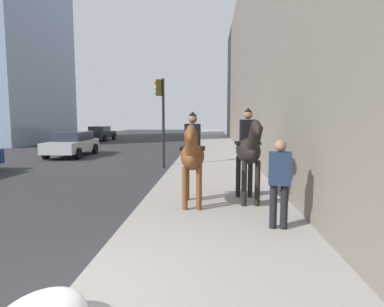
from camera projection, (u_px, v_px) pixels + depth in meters
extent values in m
cube|color=gray|center=(220.00, 307.00, 3.74)|extent=(120.00, 3.75, 0.12)
ellipsoid|color=brown|center=(193.00, 156.00, 7.82)|extent=(1.51, 0.59, 0.66)
cylinder|color=brown|center=(199.00, 188.00, 7.45)|extent=(0.13, 0.13, 1.00)
cylinder|color=brown|center=(185.00, 188.00, 7.46)|extent=(0.13, 0.13, 1.00)
cylinder|color=brown|center=(199.00, 181.00, 8.34)|extent=(0.13, 0.13, 1.00)
cylinder|color=brown|center=(187.00, 181.00, 8.35)|extent=(0.13, 0.13, 1.00)
cylinder|color=brown|center=(191.00, 144.00, 7.02)|extent=(0.64, 0.29, 0.68)
ellipsoid|color=brown|center=(191.00, 133.00, 6.79)|extent=(0.63, 0.23, 0.49)
cylinder|color=black|center=(194.00, 157.00, 8.54)|extent=(0.28, 0.11, 0.55)
cube|color=black|center=(193.00, 148.00, 7.85)|extent=(0.45, 0.61, 0.08)
cube|color=black|center=(193.00, 135.00, 7.82)|extent=(0.29, 0.39, 0.55)
sphere|color=#8C664C|center=(193.00, 119.00, 7.78)|extent=(0.22, 0.22, 0.22)
cone|color=black|center=(193.00, 114.00, 7.76)|extent=(0.20, 0.20, 0.10)
ellipsoid|color=black|center=(248.00, 150.00, 8.15)|extent=(1.54, 0.67, 0.66)
cylinder|color=black|center=(257.00, 183.00, 7.79)|extent=(0.13, 0.13, 1.10)
cylinder|color=black|center=(244.00, 183.00, 7.78)|extent=(0.13, 0.13, 1.10)
cylinder|color=black|center=(250.00, 177.00, 8.68)|extent=(0.13, 0.13, 1.10)
cylinder|color=black|center=(238.00, 177.00, 8.68)|extent=(0.13, 0.13, 1.10)
cylinder|color=black|center=(254.00, 138.00, 7.35)|extent=(0.65, 0.33, 0.68)
ellipsoid|color=black|center=(257.00, 128.00, 7.11)|extent=(0.64, 0.27, 0.49)
cylinder|color=black|center=(243.00, 151.00, 8.87)|extent=(0.29, 0.12, 0.55)
cube|color=black|center=(248.00, 143.00, 8.18)|extent=(0.48, 0.63, 0.08)
cube|color=black|center=(248.00, 131.00, 8.15)|extent=(0.31, 0.40, 0.55)
sphere|color=#8C664C|center=(248.00, 115.00, 8.10)|extent=(0.22, 0.22, 0.22)
cone|color=black|center=(248.00, 110.00, 8.09)|extent=(0.21, 0.21, 0.10)
cylinder|color=black|center=(273.00, 206.00, 6.21)|extent=(0.14, 0.14, 0.85)
cylinder|color=black|center=(284.00, 207.00, 6.17)|extent=(0.14, 0.14, 0.85)
cube|color=#1E2D47|center=(280.00, 168.00, 6.11)|extent=(0.30, 0.43, 0.62)
sphere|color=#8C664C|center=(280.00, 146.00, 6.06)|extent=(0.22, 0.22, 0.22)
cube|color=black|center=(101.00, 134.00, 32.41)|extent=(4.36, 1.94, 0.60)
cube|color=#262D38|center=(100.00, 129.00, 32.10)|extent=(2.03, 1.62, 0.52)
cylinder|color=black|center=(98.00, 137.00, 33.85)|extent=(0.65, 0.25, 0.64)
cylinder|color=black|center=(114.00, 137.00, 33.66)|extent=(0.65, 0.25, 0.64)
cylinder|color=black|center=(87.00, 138.00, 31.22)|extent=(0.65, 0.25, 0.64)
cylinder|color=black|center=(104.00, 138.00, 31.04)|extent=(0.65, 0.25, 0.64)
cube|color=#B7BABF|center=(72.00, 146.00, 19.00)|extent=(4.63, 1.92, 0.60)
cube|color=#262D38|center=(73.00, 136.00, 19.21)|extent=(2.68, 1.64, 0.52)
cylinder|color=black|center=(78.00, 154.00, 17.60)|extent=(0.65, 0.24, 0.64)
cylinder|color=black|center=(46.00, 153.00, 17.65)|extent=(0.65, 0.24, 0.64)
cylinder|color=black|center=(95.00, 149.00, 20.42)|extent=(0.65, 0.24, 0.64)
cylinder|color=black|center=(67.00, 149.00, 20.46)|extent=(0.65, 0.24, 0.64)
cylinder|color=black|center=(163.00, 124.00, 14.38)|extent=(0.12, 0.12, 3.95)
cube|color=#2D280C|center=(159.00, 88.00, 14.22)|extent=(0.20, 0.24, 0.70)
sphere|color=red|center=(156.00, 83.00, 14.21)|extent=(0.14, 0.14, 0.14)
sphere|color=orange|center=(156.00, 88.00, 14.23)|extent=(0.14, 0.14, 0.14)
sphere|color=green|center=(156.00, 93.00, 14.25)|extent=(0.14, 0.14, 0.14)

